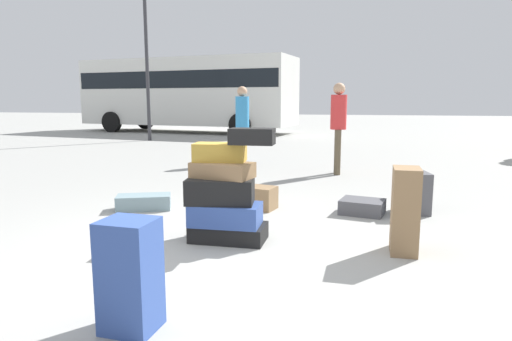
{
  "coord_description": "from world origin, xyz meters",
  "views": [
    {
      "loc": [
        1.26,
        -3.8,
        1.4
      ],
      "look_at": [
        0.02,
        1.59,
        0.52
      ],
      "focal_mm": 31.15,
      "sensor_mm": 36.0,
      "label": 1
    }
  ],
  "objects_px": {
    "suitcase_slate_foreground_near": "(144,202)",
    "person_bearded_onlooker": "(242,118)",
    "suitcase_brown_foreground_far": "(247,196)",
    "person_tourist_with_camera": "(338,120)",
    "suitcase_charcoal_right_side": "(414,192)",
    "suitcase_navy_upright_blue": "(130,275)",
    "suitcase_tower": "(226,195)",
    "parked_bus": "(187,90)",
    "lamp_post": "(146,25)",
    "suitcase_brown_left_side": "(405,211)",
    "suitcase_charcoal_behind_tower": "(362,207)"
  },
  "relations": [
    {
      "from": "suitcase_slate_foreground_near",
      "to": "suitcase_navy_upright_blue",
      "type": "distance_m",
      "value": 3.14
    },
    {
      "from": "suitcase_tower",
      "to": "suitcase_brown_left_side",
      "type": "relative_size",
      "value": 1.42
    },
    {
      "from": "suitcase_brown_foreground_far",
      "to": "person_tourist_with_camera",
      "type": "distance_m",
      "value": 3.29
    },
    {
      "from": "suitcase_slate_foreground_near",
      "to": "person_tourist_with_camera",
      "type": "bearing_deg",
      "value": 33.94
    },
    {
      "from": "suitcase_charcoal_right_side",
      "to": "suitcase_brown_left_side",
      "type": "distance_m",
      "value": 1.61
    },
    {
      "from": "suitcase_charcoal_behind_tower",
      "to": "suitcase_brown_foreground_far",
      "type": "distance_m",
      "value": 1.48
    },
    {
      "from": "suitcase_tower",
      "to": "parked_bus",
      "type": "distance_m",
      "value": 15.66
    },
    {
      "from": "suitcase_charcoal_right_side",
      "to": "lamp_post",
      "type": "xyz_separation_m",
      "value": [
        -7.84,
        8.57,
        3.66
      ]
    },
    {
      "from": "person_bearded_onlooker",
      "to": "parked_bus",
      "type": "xyz_separation_m",
      "value": [
        -4.88,
        8.99,
        0.82
      ]
    },
    {
      "from": "suitcase_brown_foreground_far",
      "to": "person_tourist_with_camera",
      "type": "relative_size",
      "value": 0.44
    },
    {
      "from": "suitcase_charcoal_right_side",
      "to": "parked_bus",
      "type": "distance_m",
      "value": 15.19
    },
    {
      "from": "suitcase_charcoal_behind_tower",
      "to": "person_bearded_onlooker",
      "type": "relative_size",
      "value": 0.3
    },
    {
      "from": "suitcase_slate_foreground_near",
      "to": "suitcase_charcoal_right_side",
      "type": "distance_m",
      "value": 3.45
    },
    {
      "from": "suitcase_brown_left_side",
      "to": "suitcase_brown_foreground_far",
      "type": "relative_size",
      "value": 1.05
    },
    {
      "from": "parked_bus",
      "to": "suitcase_brown_left_side",
      "type": "bearing_deg",
      "value": -52.94
    },
    {
      "from": "suitcase_navy_upright_blue",
      "to": "suitcase_charcoal_right_side",
      "type": "relative_size",
      "value": 1.35
    },
    {
      "from": "suitcase_navy_upright_blue",
      "to": "suitcase_tower",
      "type": "bearing_deg",
      "value": 91.57
    },
    {
      "from": "suitcase_tower",
      "to": "person_tourist_with_camera",
      "type": "relative_size",
      "value": 0.66
    },
    {
      "from": "suitcase_slate_foreground_near",
      "to": "suitcase_charcoal_right_side",
      "type": "height_order",
      "value": "suitcase_charcoal_right_side"
    },
    {
      "from": "suitcase_tower",
      "to": "parked_bus",
      "type": "xyz_separation_m",
      "value": [
        -6.11,
        14.35,
        1.37
      ]
    },
    {
      "from": "suitcase_brown_foreground_far",
      "to": "person_tourist_with_camera",
      "type": "bearing_deg",
      "value": 83.63
    },
    {
      "from": "suitcase_charcoal_right_side",
      "to": "parked_bus",
      "type": "xyz_separation_m",
      "value": [
        -8.09,
        12.76,
        1.58
      ]
    },
    {
      "from": "suitcase_charcoal_right_side",
      "to": "suitcase_brown_left_side",
      "type": "relative_size",
      "value": 0.65
    },
    {
      "from": "suitcase_slate_foreground_near",
      "to": "suitcase_charcoal_behind_tower",
      "type": "height_order",
      "value": "suitcase_slate_foreground_near"
    },
    {
      "from": "suitcase_charcoal_right_side",
      "to": "suitcase_slate_foreground_near",
      "type": "bearing_deg",
      "value": 179.35
    },
    {
      "from": "suitcase_navy_upright_blue",
      "to": "suitcase_brown_left_side",
      "type": "xyz_separation_m",
      "value": [
        1.77,
        1.85,
        0.05
      ]
    },
    {
      "from": "suitcase_navy_upright_blue",
      "to": "suitcase_slate_foreground_near",
      "type": "bearing_deg",
      "value": 118.88
    },
    {
      "from": "suitcase_charcoal_behind_tower",
      "to": "lamp_post",
      "type": "distance_m",
      "value": 11.98
    },
    {
      "from": "person_bearded_onlooker",
      "to": "lamp_post",
      "type": "bearing_deg",
      "value": -158.29
    },
    {
      "from": "suitcase_tower",
      "to": "lamp_post",
      "type": "relative_size",
      "value": 0.19
    },
    {
      "from": "suitcase_slate_foreground_near",
      "to": "person_bearded_onlooker",
      "type": "relative_size",
      "value": 0.4
    },
    {
      "from": "suitcase_navy_upright_blue",
      "to": "suitcase_charcoal_right_side",
      "type": "distance_m",
      "value": 3.99
    },
    {
      "from": "suitcase_brown_foreground_far",
      "to": "parked_bus",
      "type": "distance_m",
      "value": 14.38
    },
    {
      "from": "suitcase_charcoal_right_side",
      "to": "lamp_post",
      "type": "height_order",
      "value": "lamp_post"
    },
    {
      "from": "suitcase_charcoal_right_side",
      "to": "parked_bus",
      "type": "bearing_deg",
      "value": 111.49
    },
    {
      "from": "person_tourist_with_camera",
      "to": "suitcase_tower",
      "type": "bearing_deg",
      "value": -15.88
    },
    {
      "from": "person_bearded_onlooker",
      "to": "suitcase_charcoal_behind_tower",
      "type": "bearing_deg",
      "value": 10.77
    },
    {
      "from": "person_bearded_onlooker",
      "to": "lamp_post",
      "type": "distance_m",
      "value": 7.27
    },
    {
      "from": "suitcase_tower",
      "to": "suitcase_slate_foreground_near",
      "type": "xyz_separation_m",
      "value": [
        -1.41,
        0.98,
        -0.37
      ]
    },
    {
      "from": "suitcase_brown_left_side",
      "to": "suitcase_charcoal_right_side",
      "type": "bearing_deg",
      "value": 81.73
    },
    {
      "from": "suitcase_slate_foreground_near",
      "to": "person_bearded_onlooker",
      "type": "xyz_separation_m",
      "value": [
        0.18,
        4.38,
        0.92
      ]
    },
    {
      "from": "parked_bus",
      "to": "suitcase_tower",
      "type": "bearing_deg",
      "value": -58.5
    },
    {
      "from": "person_tourist_with_camera",
      "to": "parked_bus",
      "type": "distance_m",
      "value": 12.21
    },
    {
      "from": "suitcase_charcoal_behind_tower",
      "to": "person_bearded_onlooker",
      "type": "distance_m",
      "value": 4.83
    },
    {
      "from": "person_tourist_with_camera",
      "to": "parked_bus",
      "type": "height_order",
      "value": "parked_bus"
    },
    {
      "from": "suitcase_brown_left_side",
      "to": "person_tourist_with_camera",
      "type": "xyz_separation_m",
      "value": [
        -0.82,
        4.38,
        0.63
      ]
    },
    {
      "from": "suitcase_tower",
      "to": "person_bearded_onlooker",
      "type": "xyz_separation_m",
      "value": [
        -1.23,
        5.36,
        0.54
      ]
    },
    {
      "from": "suitcase_charcoal_right_side",
      "to": "parked_bus",
      "type": "relative_size",
      "value": 0.05
    },
    {
      "from": "suitcase_slate_foreground_near",
      "to": "person_bearded_onlooker",
      "type": "distance_m",
      "value": 4.48
    },
    {
      "from": "suitcase_charcoal_behind_tower",
      "to": "lamp_post",
      "type": "bearing_deg",
      "value": 141.44
    }
  ]
}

